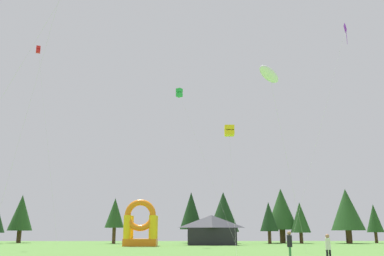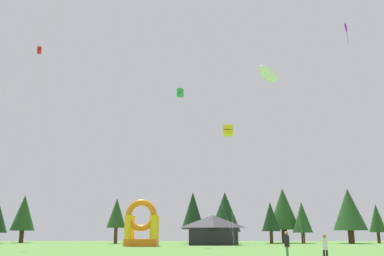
{
  "view_description": "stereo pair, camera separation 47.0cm",
  "coord_description": "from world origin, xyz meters",
  "px_view_note": "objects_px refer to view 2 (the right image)",
  "views": [
    {
      "loc": [
        -0.37,
        -27.46,
        1.84
      ],
      "look_at": [
        0.0,
        7.23,
        10.46
      ],
      "focal_mm": 39.1,
      "sensor_mm": 36.0,
      "label": 1
    },
    {
      "loc": [
        0.1,
        -27.46,
        1.84
      ],
      "look_at": [
        0.0,
        7.23,
        10.46
      ],
      "focal_mm": 39.1,
      "sensor_mm": 36.0,
      "label": 2
    }
  ],
  "objects_px": {
    "kite_green_box": "(182,93)",
    "kite_red_box": "(41,52)",
    "festival_tent": "(214,230)",
    "person_midfield": "(326,246)",
    "kite_purple_diamond": "(348,30)",
    "inflatable_orange_dome": "(143,229)",
    "kite_yellow_box": "(229,131)",
    "kite_white_parafoil": "(269,74)",
    "person_far_side": "(288,244)"
  },
  "relations": [
    {
      "from": "kite_white_parafoil",
      "to": "kite_red_box",
      "type": "distance_m",
      "value": 31.82
    },
    {
      "from": "kite_yellow_box",
      "to": "person_midfield",
      "type": "bearing_deg",
      "value": -60.83
    },
    {
      "from": "kite_yellow_box",
      "to": "person_midfield",
      "type": "relative_size",
      "value": 6.02
    },
    {
      "from": "kite_white_parafoil",
      "to": "festival_tent",
      "type": "xyz_separation_m",
      "value": [
        -3.87,
        25.85,
        -13.46
      ]
    },
    {
      "from": "kite_yellow_box",
      "to": "inflatable_orange_dome",
      "type": "height_order",
      "value": "kite_yellow_box"
    },
    {
      "from": "kite_white_parafoil",
      "to": "person_far_side",
      "type": "bearing_deg",
      "value": -96.37
    },
    {
      "from": "person_far_side",
      "to": "inflatable_orange_dome",
      "type": "xyz_separation_m",
      "value": [
        -12.57,
        29.58,
        1.12
      ]
    },
    {
      "from": "kite_red_box",
      "to": "person_far_side",
      "type": "relative_size",
      "value": 13.44
    },
    {
      "from": "kite_white_parafoil",
      "to": "person_midfield",
      "type": "bearing_deg",
      "value": -85.46
    },
    {
      "from": "kite_white_parafoil",
      "to": "inflatable_orange_dome",
      "type": "relative_size",
      "value": 2.73
    },
    {
      "from": "kite_yellow_box",
      "to": "kite_red_box",
      "type": "distance_m",
      "value": 31.81
    },
    {
      "from": "person_far_side",
      "to": "person_midfield",
      "type": "distance_m",
      "value": 2.73
    },
    {
      "from": "kite_purple_diamond",
      "to": "festival_tent",
      "type": "height_order",
      "value": "kite_purple_diamond"
    },
    {
      "from": "person_far_side",
      "to": "festival_tent",
      "type": "relative_size",
      "value": 0.27
    },
    {
      "from": "kite_purple_diamond",
      "to": "inflatable_orange_dome",
      "type": "relative_size",
      "value": 4.33
    },
    {
      "from": "kite_white_parafoil",
      "to": "kite_green_box",
      "type": "bearing_deg",
      "value": 111.03
    },
    {
      "from": "kite_white_parafoil",
      "to": "kite_purple_diamond",
      "type": "relative_size",
      "value": 0.63
    },
    {
      "from": "kite_green_box",
      "to": "inflatable_orange_dome",
      "type": "relative_size",
      "value": 3.67
    },
    {
      "from": "kite_yellow_box",
      "to": "kite_white_parafoil",
      "type": "distance_m",
      "value": 7.09
    },
    {
      "from": "kite_white_parafoil",
      "to": "inflatable_orange_dome",
      "type": "distance_m",
      "value": 28.65
    },
    {
      "from": "kite_green_box",
      "to": "festival_tent",
      "type": "xyz_separation_m",
      "value": [
        4.64,
        3.71,
        -19.17
      ]
    },
    {
      "from": "kite_yellow_box",
      "to": "person_far_side",
      "type": "distance_m",
      "value": 11.18
    },
    {
      "from": "kite_purple_diamond",
      "to": "inflatable_orange_dome",
      "type": "xyz_separation_m",
      "value": [
        -24.96,
        11.41,
        -22.79
      ]
    },
    {
      "from": "kite_white_parafoil",
      "to": "kite_green_box",
      "type": "distance_m",
      "value": 24.39
    },
    {
      "from": "kite_green_box",
      "to": "kite_white_parafoil",
      "type": "bearing_deg",
      "value": -68.97
    },
    {
      "from": "person_far_side",
      "to": "festival_tent",
      "type": "xyz_separation_m",
      "value": [
        -2.97,
        33.92,
        0.96
      ]
    },
    {
      "from": "kite_purple_diamond",
      "to": "kite_green_box",
      "type": "height_order",
      "value": "kite_purple_diamond"
    },
    {
      "from": "kite_white_parafoil",
      "to": "festival_tent",
      "type": "relative_size",
      "value": 2.39
    },
    {
      "from": "person_midfield",
      "to": "festival_tent",
      "type": "xyz_separation_m",
      "value": [
        -4.68,
        36.05,
        1.06
      ]
    },
    {
      "from": "festival_tent",
      "to": "kite_green_box",
      "type": "bearing_deg",
      "value": -141.33
    },
    {
      "from": "kite_purple_diamond",
      "to": "festival_tent",
      "type": "relative_size",
      "value": 3.8
    },
    {
      "from": "kite_red_box",
      "to": "person_far_side",
      "type": "height_order",
      "value": "kite_red_box"
    },
    {
      "from": "kite_white_parafoil",
      "to": "person_far_side",
      "type": "height_order",
      "value": "kite_white_parafoil"
    },
    {
      "from": "kite_red_box",
      "to": "kite_green_box",
      "type": "bearing_deg",
      "value": 21.51
    },
    {
      "from": "kite_yellow_box",
      "to": "kite_green_box",
      "type": "distance_m",
      "value": 26.9
    },
    {
      "from": "kite_yellow_box",
      "to": "inflatable_orange_dome",
      "type": "xyz_separation_m",
      "value": [
        -9.6,
        23.31,
        -7.64
      ]
    },
    {
      "from": "person_far_side",
      "to": "inflatable_orange_dome",
      "type": "bearing_deg",
      "value": -148.97
    },
    {
      "from": "person_midfield",
      "to": "kite_green_box",
      "type": "bearing_deg",
      "value": -75.93
    },
    {
      "from": "kite_green_box",
      "to": "kite_red_box",
      "type": "relative_size",
      "value": 0.87
    },
    {
      "from": "kite_yellow_box",
      "to": "kite_white_parafoil",
      "type": "relative_size",
      "value": 0.63
    },
    {
      "from": "kite_green_box",
      "to": "person_midfield",
      "type": "distance_m",
      "value": 39.26
    },
    {
      "from": "kite_yellow_box",
      "to": "kite_white_parafoil",
      "type": "height_order",
      "value": "kite_white_parafoil"
    },
    {
      "from": "kite_green_box",
      "to": "person_far_side",
      "type": "height_order",
      "value": "kite_green_box"
    },
    {
      "from": "kite_white_parafoil",
      "to": "kite_purple_diamond",
      "type": "xyz_separation_m",
      "value": [
        11.49,
        10.1,
        9.49
      ]
    },
    {
      "from": "kite_yellow_box",
      "to": "festival_tent",
      "type": "relative_size",
      "value": 1.51
    },
    {
      "from": "kite_white_parafoil",
      "to": "kite_yellow_box",
      "type": "bearing_deg",
      "value": -155.06
    },
    {
      "from": "kite_red_box",
      "to": "person_midfield",
      "type": "height_order",
      "value": "kite_red_box"
    },
    {
      "from": "kite_purple_diamond",
      "to": "person_midfield",
      "type": "distance_m",
      "value": 33.2
    },
    {
      "from": "kite_yellow_box",
      "to": "person_far_side",
      "type": "relative_size",
      "value": 5.52
    },
    {
      "from": "inflatable_orange_dome",
      "to": "festival_tent",
      "type": "distance_m",
      "value": 10.54
    }
  ]
}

